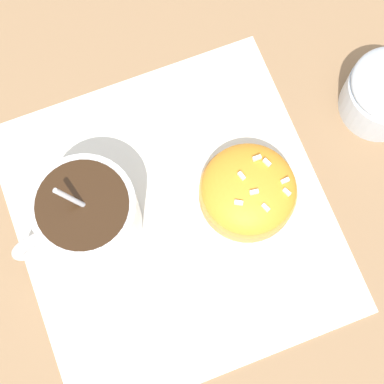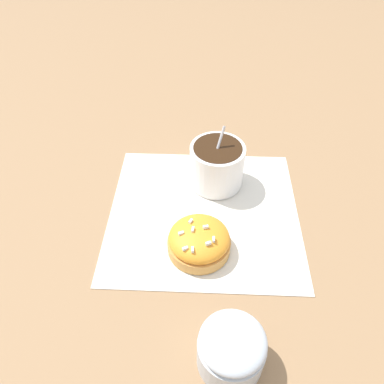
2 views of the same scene
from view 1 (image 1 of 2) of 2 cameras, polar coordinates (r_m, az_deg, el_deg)
name	(u,v)px [view 1 (image 1 of 2)]	position (r m, az deg, el deg)	size (l,w,h in m)	color
ground_plane	(173,218)	(0.56, -1.68, -2.29)	(3.00, 3.00, 0.00)	#93704C
paper_napkin	(173,217)	(0.55, -1.69, -2.25)	(0.28, 0.29, 0.00)	white
coffee_cup	(86,215)	(0.52, -9.36, -2.03)	(0.11, 0.08, 0.10)	white
frosted_pastry	(247,187)	(0.54, 4.93, 0.44)	(0.08, 0.08, 0.04)	#D19347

